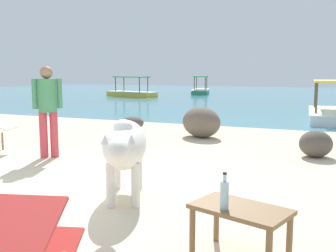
{
  "coord_description": "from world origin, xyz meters",
  "views": [
    {
      "loc": [
        3.13,
        -3.69,
        1.54
      ],
      "look_at": [
        0.25,
        3.0,
        0.55
      ],
      "focal_mm": 41.85,
      "sensor_mm": 36.0,
      "label": 1
    }
  ],
  "objects_px": {
    "boat_white": "(328,112)",
    "cow": "(125,145)",
    "deck_chair_near": "(29,241)",
    "boat_yellow": "(131,92)",
    "bottle": "(224,194)",
    "low_bench_table": "(240,216)",
    "boat_green": "(201,90)",
    "person_standing": "(48,105)"
  },
  "relations": [
    {
      "from": "boat_white",
      "to": "boat_green",
      "type": "height_order",
      "value": "same"
    },
    {
      "from": "cow",
      "to": "bottle",
      "type": "relative_size",
      "value": 5.8
    },
    {
      "from": "low_bench_table",
      "to": "cow",
      "type": "bearing_deg",
      "value": 164.92
    },
    {
      "from": "boat_green",
      "to": "person_standing",
      "type": "bearing_deg",
      "value": 176.73
    },
    {
      "from": "person_standing",
      "to": "boat_white",
      "type": "height_order",
      "value": "person_standing"
    },
    {
      "from": "boat_yellow",
      "to": "person_standing",
      "type": "bearing_deg",
      "value": -50.13
    },
    {
      "from": "cow",
      "to": "boat_white",
      "type": "xyz_separation_m",
      "value": [
        2.05,
        9.64,
        -0.4
      ]
    },
    {
      "from": "bottle",
      "to": "boat_white",
      "type": "bearing_deg",
      "value": 87.18
    },
    {
      "from": "person_standing",
      "to": "boat_green",
      "type": "height_order",
      "value": "person_standing"
    },
    {
      "from": "low_bench_table",
      "to": "deck_chair_near",
      "type": "xyz_separation_m",
      "value": [
        -1.19,
        -1.06,
        0.02
      ]
    },
    {
      "from": "deck_chair_near",
      "to": "person_standing",
      "type": "bearing_deg",
      "value": 21.8
    },
    {
      "from": "boat_yellow",
      "to": "cow",
      "type": "bearing_deg",
      "value": -45.83
    },
    {
      "from": "low_bench_table",
      "to": "boat_white",
      "type": "bearing_deg",
      "value": 104.64
    },
    {
      "from": "deck_chair_near",
      "to": "boat_yellow",
      "type": "distance_m",
      "value": 23.03
    },
    {
      "from": "cow",
      "to": "person_standing",
      "type": "bearing_deg",
      "value": -147.06
    },
    {
      "from": "bottle",
      "to": "boat_white",
      "type": "height_order",
      "value": "boat_white"
    },
    {
      "from": "low_bench_table",
      "to": "bottle",
      "type": "distance_m",
      "value": 0.24
    },
    {
      "from": "deck_chair_near",
      "to": "boat_yellow",
      "type": "height_order",
      "value": "boat_yellow"
    },
    {
      "from": "cow",
      "to": "boat_white",
      "type": "relative_size",
      "value": 0.46
    },
    {
      "from": "bottle",
      "to": "boat_yellow",
      "type": "height_order",
      "value": "boat_yellow"
    },
    {
      "from": "cow",
      "to": "boat_white",
      "type": "bearing_deg",
      "value": 142.64
    },
    {
      "from": "bottle",
      "to": "boat_white",
      "type": "distance_m",
      "value": 10.77
    },
    {
      "from": "person_standing",
      "to": "boat_green",
      "type": "xyz_separation_m",
      "value": [
        -4.52,
        21.93,
        -0.7
      ]
    },
    {
      "from": "deck_chair_near",
      "to": "bottle",
      "type": "bearing_deg",
      "value": -65.11
    },
    {
      "from": "cow",
      "to": "bottle",
      "type": "height_order",
      "value": "cow"
    },
    {
      "from": "boat_white",
      "to": "boat_green",
      "type": "distance_m",
      "value": 16.43
    },
    {
      "from": "boat_white",
      "to": "cow",
      "type": "bearing_deg",
      "value": 164.19
    },
    {
      "from": "cow",
      "to": "low_bench_table",
      "type": "bearing_deg",
      "value": 32.67
    },
    {
      "from": "bottle",
      "to": "boat_white",
      "type": "relative_size",
      "value": 0.08
    },
    {
      "from": "boat_yellow",
      "to": "deck_chair_near",
      "type": "bearing_deg",
      "value": -47.32
    },
    {
      "from": "person_standing",
      "to": "boat_green",
      "type": "bearing_deg",
      "value": 152.2
    },
    {
      "from": "boat_green",
      "to": "bottle",
      "type": "bearing_deg",
      "value": -175.95
    },
    {
      "from": "low_bench_table",
      "to": "boat_white",
      "type": "height_order",
      "value": "boat_white"
    },
    {
      "from": "person_standing",
      "to": "boat_white",
      "type": "relative_size",
      "value": 0.43
    },
    {
      "from": "deck_chair_near",
      "to": "boat_yellow",
      "type": "xyz_separation_m",
      "value": [
        -10.42,
        20.54,
        -0.13
      ]
    },
    {
      "from": "bottle",
      "to": "deck_chair_near",
      "type": "relative_size",
      "value": 0.33
    },
    {
      "from": "cow",
      "to": "bottle",
      "type": "distance_m",
      "value": 1.89
    },
    {
      "from": "low_bench_table",
      "to": "deck_chair_near",
      "type": "bearing_deg",
      "value": -121.41
    },
    {
      "from": "low_bench_table",
      "to": "bottle",
      "type": "relative_size",
      "value": 2.89
    },
    {
      "from": "boat_white",
      "to": "deck_chair_near",
      "type": "bearing_deg",
      "value": 168.37
    },
    {
      "from": "cow",
      "to": "deck_chair_near",
      "type": "height_order",
      "value": "cow"
    },
    {
      "from": "deck_chair_near",
      "to": "boat_white",
      "type": "xyz_separation_m",
      "value": [
        1.61,
        11.71,
        -0.13
      ]
    }
  ]
}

